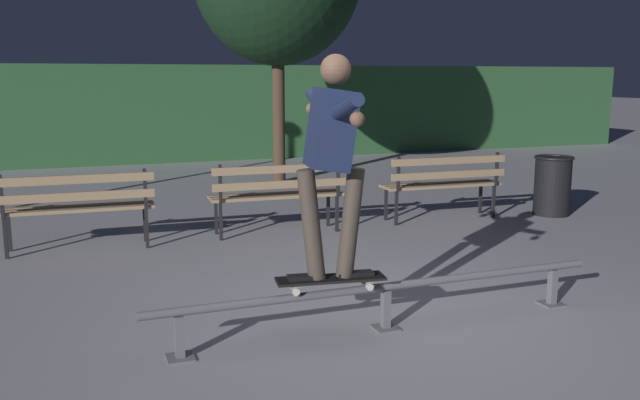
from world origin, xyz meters
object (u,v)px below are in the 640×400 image
Objects in this scene: skateboarder at (331,148)px; park_bench_left_center at (278,190)px; park_bench_right_center at (444,180)px; park_bench_leftmost at (77,202)px; grind_rail at (386,294)px; trash_can at (552,185)px; skateboard at (331,279)px.

park_bench_left_center is at bearing 79.54° from skateboarder.
park_bench_right_center is (2.24, 0.00, 0.00)m from park_bench_left_center.
skateboarder is 0.97× the size of park_bench_left_center.
park_bench_left_center is 1.00× the size of park_bench_right_center.
park_bench_left_center is at bearing 0.00° from park_bench_leftmost.
grind_rail is 4.95m from trash_can.
skateboard is at bearing -62.52° from park_bench_leftmost.
skateboard is 1.00× the size of trash_can.
grind_rail is 4.46× the size of trash_can.
park_bench_right_center is at bearing 53.04° from grind_rail.
trash_can reaches higher than skateboard.
park_bench_right_center is at bearing 48.29° from skateboard.
park_bench_leftmost reaches higher than trash_can.
grind_rail is 4.46× the size of skateboard.
park_bench_leftmost is at bearing 117.48° from skateboard.
grind_rail is at bearing -126.96° from park_bench_right_center.
trash_can is at bearing -6.96° from park_bench_right_center.
park_bench_leftmost reaches higher than grind_rail.
park_bench_right_center is (2.38, 3.17, 0.27)m from grind_rail.
park_bench_left_center reaches higher than skateboard.
skateboard is 0.51× the size of skateboarder.
park_bench_left_center is (0.59, 3.17, 0.11)m from skateboard.
park_bench_left_center is (2.24, 0.00, 0.00)m from park_bench_leftmost.
park_bench_right_center is (4.47, 0.00, 0.00)m from park_bench_leftmost.
skateboarder is 5.39m from trash_can.
skateboarder is at bearing -179.95° from grind_rail.
trash_can is (4.39, 2.98, -0.95)m from skateboarder.
skateboarder is at bearing -100.46° from park_bench_left_center.
grind_rail is 2.21× the size of park_bench_leftmost.
park_bench_leftmost is 1.00× the size of park_bench_right_center.
trash_can is at bearing -1.82° from park_bench_leftmost.
grind_rail is 2.29× the size of skateboarder.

